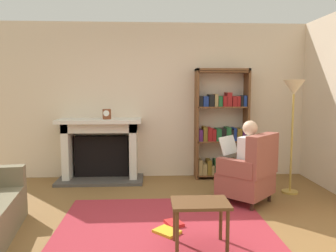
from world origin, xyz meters
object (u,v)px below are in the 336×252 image
(armchair_reading, at_px, (250,173))
(floor_lamp, at_px, (294,98))
(fireplace, at_px, (101,147))
(mantel_clock, at_px, (107,114))
(seated_reader, at_px, (243,158))
(bookshelf, at_px, (221,128))
(side_table, at_px, (200,209))

(armchair_reading, relative_size, floor_lamp, 0.57)
(fireplace, relative_size, mantel_clock, 8.62)
(fireplace, bearing_deg, armchair_reading, -30.99)
(mantel_clock, bearing_deg, fireplace, 140.80)
(armchair_reading, relative_size, seated_reader, 0.85)
(bookshelf, distance_m, seated_reader, 1.30)
(floor_lamp, bearing_deg, mantel_clock, 164.34)
(mantel_clock, relative_size, floor_lamp, 0.10)
(seated_reader, xyz_separation_m, floor_lamp, (0.83, 0.35, 0.82))
(mantel_clock, xyz_separation_m, floor_lamp, (2.82, -0.79, 0.29))
(armchair_reading, bearing_deg, bookshelf, -130.68)
(mantel_clock, relative_size, armchair_reading, 0.17)
(fireplace, height_order, armchair_reading, fireplace)
(armchair_reading, bearing_deg, seated_reader, -90.00)
(armchair_reading, relative_size, side_table, 1.73)
(bookshelf, xyz_separation_m, armchair_reading, (0.11, -1.36, -0.46))
(bookshelf, xyz_separation_m, floor_lamp, (0.86, -0.93, 0.56))
(bookshelf, relative_size, seated_reader, 1.67)
(mantel_clock, bearing_deg, armchair_reading, -30.45)
(fireplace, distance_m, bookshelf, 2.11)
(side_table, xyz_separation_m, floor_lamp, (1.62, 1.69, 1.04))
(armchair_reading, distance_m, seated_reader, 0.23)
(bookshelf, distance_m, floor_lamp, 1.38)
(fireplace, relative_size, side_table, 2.55)
(mantel_clock, xyz_separation_m, armchair_reading, (2.07, -1.22, -0.72))
(side_table, bearing_deg, bookshelf, 73.83)
(armchair_reading, height_order, seated_reader, seated_reader)
(side_table, relative_size, floor_lamp, 0.33)
(fireplace, height_order, seated_reader, seated_reader)
(side_table, height_order, floor_lamp, floor_lamp)
(seated_reader, bearing_deg, armchair_reading, 90.00)
(mantel_clock, distance_m, seated_reader, 2.35)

